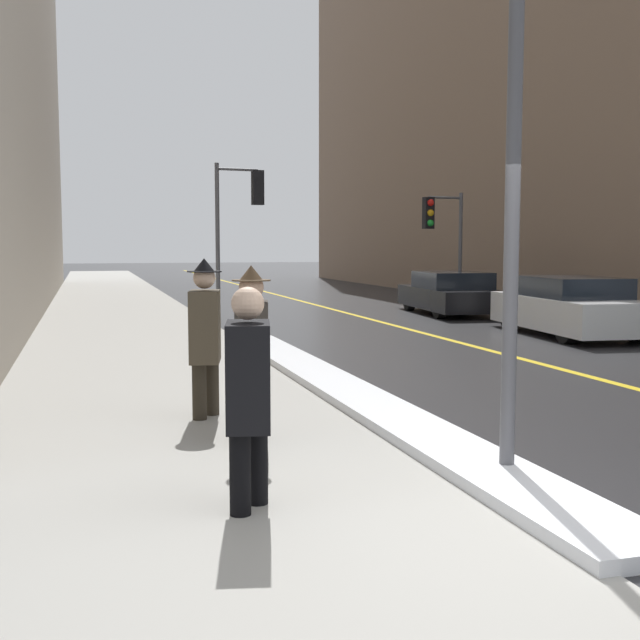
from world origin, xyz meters
name	(u,v)px	position (x,y,z in m)	size (l,w,h in m)	color
ground_plane	(550,534)	(0.00, 0.00, 0.00)	(160.00, 160.00, 0.00)	#232326
sidewalk_slab	(126,324)	(-2.00, 15.00, 0.01)	(4.00, 80.00, 0.01)	#9E9B93
road_centre_stripe	(365,318)	(4.00, 15.00, 0.00)	(0.16, 80.00, 0.00)	gold
snow_bank_curb	(344,390)	(0.22, 5.02, 0.06)	(0.72, 11.48, 0.11)	white
building_facade_right	(537,34)	(13.00, 22.00, 9.48)	(6.00, 36.00, 18.96)	#846B56
lamp_post	(514,130)	(0.37, 1.23, 2.77)	(0.28, 0.28, 4.59)	#515156
traffic_light_near	(242,207)	(1.07, 16.37, 2.87)	(1.31, 0.40, 3.97)	#515156
traffic_light_far	(440,225)	(6.96, 16.89, 2.43)	(1.31, 0.41, 3.38)	#515156
pedestrian_trailing	(248,388)	(-1.79, 1.01, 0.88)	(0.40, 0.75, 1.59)	black
pedestrian_with_shoulder_bag	(252,348)	(-1.40, 2.86, 0.92)	(0.40, 0.75, 1.69)	black
pedestrian_in_glasses	(205,331)	(-1.65, 4.13, 0.95)	(0.42, 0.59, 1.74)	#2A241B
parked_car_white	(570,307)	(6.75, 10.01, 0.58)	(2.12, 4.38, 1.22)	silver
parked_car_black	(451,293)	(6.64, 15.46, 0.56)	(2.19, 4.39, 1.15)	black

